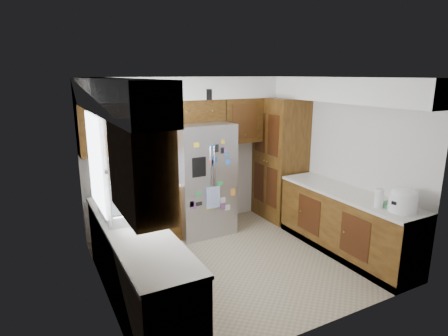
{
  "coord_description": "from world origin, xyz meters",
  "views": [
    {
      "loc": [
        -2.42,
        -4.1,
        2.54
      ],
      "look_at": [
        -0.05,
        0.35,
        1.27
      ],
      "focal_mm": 30.0,
      "sensor_mm": 36.0,
      "label": 1
    }
  ],
  "objects_px": {
    "rice_cooker": "(403,199)",
    "pantry": "(280,159)",
    "fridge": "(202,179)",
    "paper_towel": "(379,198)"
  },
  "relations": [
    {
      "from": "fridge",
      "to": "paper_towel",
      "type": "relative_size",
      "value": 7.62
    },
    {
      "from": "pantry",
      "to": "paper_towel",
      "type": "xyz_separation_m",
      "value": [
        -0.14,
        -2.26,
        -0.04
      ]
    },
    {
      "from": "pantry",
      "to": "fridge",
      "type": "distance_m",
      "value": 1.51
    },
    {
      "from": "pantry",
      "to": "rice_cooker",
      "type": "relative_size",
      "value": 6.19
    },
    {
      "from": "pantry",
      "to": "paper_towel",
      "type": "bearing_deg",
      "value": -93.59
    },
    {
      "from": "fridge",
      "to": "rice_cooker",
      "type": "bearing_deg",
      "value": -59.48
    },
    {
      "from": "rice_cooker",
      "to": "paper_towel",
      "type": "relative_size",
      "value": 1.47
    },
    {
      "from": "fridge",
      "to": "paper_towel",
      "type": "xyz_separation_m",
      "value": [
        1.36,
        -2.31,
        0.14
      ]
    },
    {
      "from": "fridge",
      "to": "pantry",
      "type": "bearing_deg",
      "value": -2.06
    },
    {
      "from": "rice_cooker",
      "to": "pantry",
      "type": "bearing_deg",
      "value": 89.99
    }
  ]
}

